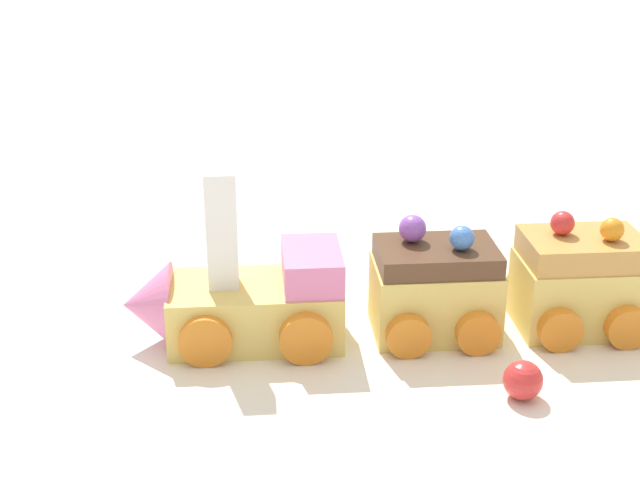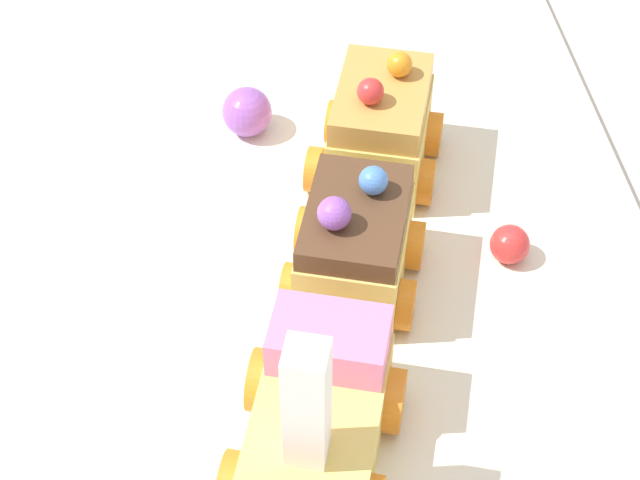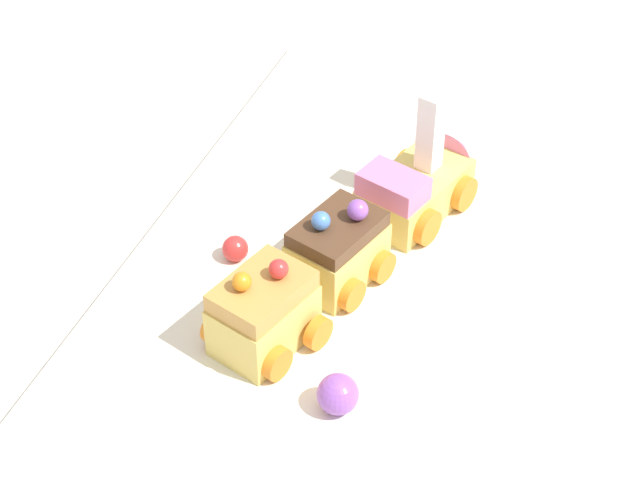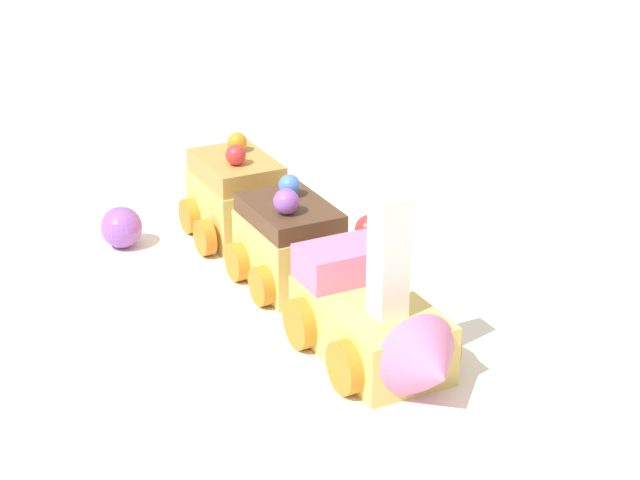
# 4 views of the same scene
# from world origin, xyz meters

# --- Properties ---
(ground_plane) EXTENTS (10.00, 10.00, 0.00)m
(ground_plane) POSITION_xyz_m (0.00, 0.00, 0.00)
(ground_plane) COLOR beige
(display_board) EXTENTS (0.60, 0.36, 0.01)m
(display_board) POSITION_xyz_m (0.00, 0.00, 0.01)
(display_board) COLOR white
(display_board) RESTS_ON ground_plane
(cake_train_locomotive) EXTENTS (0.14, 0.10, 0.11)m
(cake_train_locomotive) POSITION_xyz_m (0.09, -0.02, 0.04)
(cake_train_locomotive) COLOR #EACC66
(cake_train_locomotive) RESTS_ON display_board
(cake_car_chocolate) EXTENTS (0.09, 0.08, 0.07)m
(cake_car_chocolate) POSITION_xyz_m (-0.03, 0.01, 0.04)
(cake_car_chocolate) COLOR #EACC66
(cake_car_chocolate) RESTS_ON display_board
(cake_car_caramel) EXTENTS (0.09, 0.08, 0.07)m
(cake_car_caramel) POSITION_xyz_m (-0.12, 0.04, 0.04)
(cake_car_caramel) COLOR #EACC66
(cake_car_caramel) RESTS_ON display_board
(gumball_red) EXTENTS (0.02, 0.02, 0.02)m
(gumball_red) POSITION_xyz_m (-0.04, 0.10, 0.02)
(gumball_red) COLOR red
(gumball_red) RESTS_ON display_board
(gumball_purple) EXTENTS (0.03, 0.03, 0.03)m
(gumball_purple) POSITION_xyz_m (-0.16, -0.03, 0.03)
(gumball_purple) COLOR #9956C6
(gumball_purple) RESTS_ON display_board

